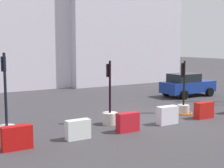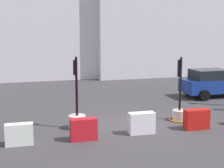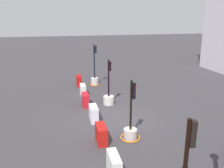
% 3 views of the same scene
% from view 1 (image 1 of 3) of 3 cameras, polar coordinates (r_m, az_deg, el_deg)
% --- Properties ---
extents(ground_plane, '(120.00, 120.00, 0.00)m').
position_cam_1_polar(ground_plane, '(16.48, 7.08, -6.09)').
color(ground_plane, '#3B383C').
extents(traffic_light_0, '(0.87, 0.87, 3.38)m').
position_cam_1_polar(traffic_light_0, '(13.34, -17.83, -7.02)').
color(traffic_light_0, beige).
rests_on(traffic_light_0, ground_plane).
extents(traffic_light_1, '(0.70, 0.70, 2.95)m').
position_cam_1_polar(traffic_light_1, '(15.24, -0.38, -5.22)').
color(traffic_light_1, beige).
rests_on(traffic_light_1, ground_plane).
extents(traffic_light_2, '(0.94, 0.94, 2.83)m').
position_cam_1_polar(traffic_light_2, '(18.03, 12.30, -3.65)').
color(traffic_light_2, beige).
rests_on(traffic_light_2, ground_plane).
extents(construction_barrier_0, '(1.07, 0.39, 0.85)m').
position_cam_1_polar(construction_barrier_0, '(12.15, -16.19, -8.95)').
color(construction_barrier_0, red).
rests_on(construction_barrier_0, ground_plane).
extents(construction_barrier_1, '(0.98, 0.40, 0.77)m').
position_cam_1_polar(construction_barrier_1, '(12.99, -5.94, -7.86)').
color(construction_barrier_1, silver).
rests_on(construction_barrier_1, ground_plane).
extents(construction_barrier_2, '(0.99, 0.41, 0.82)m').
position_cam_1_polar(construction_barrier_2, '(14.01, 2.75, -6.65)').
color(construction_barrier_2, red).
rests_on(construction_barrier_2, ground_plane).
extents(construction_barrier_3, '(1.03, 0.43, 0.84)m').
position_cam_1_polar(construction_barrier_3, '(15.51, 9.59, -5.36)').
color(construction_barrier_3, silver).
rests_on(construction_barrier_3, ground_plane).
extents(construction_barrier_4, '(1.02, 0.45, 0.82)m').
position_cam_1_polar(construction_barrier_4, '(17.12, 15.68, -4.41)').
color(construction_barrier_4, red).
rests_on(construction_barrier_4, ground_plane).
extents(car_blue_estate, '(4.02, 2.05, 1.65)m').
position_cam_1_polar(car_blue_estate, '(23.96, 12.92, -0.14)').
color(car_blue_estate, navy).
rests_on(car_blue_estate, ground_plane).
extents(building_main_facade, '(18.30, 6.61, 10.85)m').
position_cam_1_polar(building_main_facade, '(29.71, -18.16, 9.94)').
color(building_main_facade, silver).
rests_on(building_main_facade, ground_plane).
extents(building_corner_block, '(12.19, 8.49, 15.46)m').
position_cam_1_polar(building_corner_block, '(34.06, -0.31, 13.76)').
color(building_corner_block, silver).
rests_on(building_corner_block, ground_plane).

